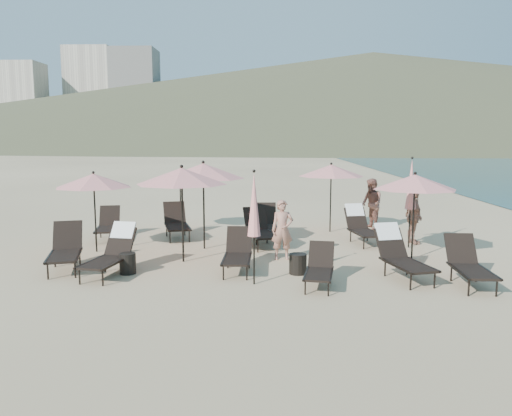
{
  "coord_description": "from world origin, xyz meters",
  "views": [
    {
      "loc": [
        -0.53,
        -10.99,
        3.1
      ],
      "look_at": [
        -1.0,
        3.5,
        1.1
      ],
      "focal_mm": 35.0,
      "sensor_mm": 36.0,
      "label": 1
    }
  ],
  "objects_px": {
    "lounger_4": "(400,254)",
    "lounger_7": "(176,222)",
    "umbrella_open_1": "(203,171)",
    "beachgoer_c": "(414,217)",
    "umbrella_open_4": "(331,171)",
    "umbrella_open_0": "(182,176)",
    "side_table_0": "(128,264)",
    "beachgoer_b": "(371,204)",
    "lounger_10": "(361,225)",
    "umbrella_open_3": "(180,177)",
    "lounger_3": "(320,268)",
    "umbrella_open_2": "(415,182)",
    "umbrella_closed_1": "(411,185)",
    "lounger_0": "(65,249)",
    "lounger_2": "(238,252)",
    "lounger_5": "(469,264)",
    "side_table_1": "(298,264)",
    "lounger_9": "(260,229)",
    "lounger_6": "(108,225)",
    "beachgoer_a": "(282,230)",
    "umbrella_open_5": "(94,181)",
    "lounger_1": "(112,251)",
    "lounger_8": "(266,223)",
    "umbrella_closed_0": "(254,205)"
  },
  "relations": [
    {
      "from": "lounger_10",
      "to": "umbrella_open_1",
      "type": "xyz_separation_m",
      "value": [
        -4.62,
        -1.0,
        1.69
      ]
    },
    {
      "from": "lounger_8",
      "to": "side_table_0",
      "type": "distance_m",
      "value": 5.24
    },
    {
      "from": "lounger_0",
      "to": "beachgoer_a",
      "type": "bearing_deg",
      "value": -3.62
    },
    {
      "from": "lounger_6",
      "to": "lounger_5",
      "type": "bearing_deg",
      "value": -38.11
    },
    {
      "from": "lounger_3",
      "to": "lounger_2",
      "type": "bearing_deg",
      "value": 157.65
    },
    {
      "from": "umbrella_open_1",
      "to": "beachgoer_c",
      "type": "distance_m",
      "value": 6.36
    },
    {
      "from": "lounger_10",
      "to": "umbrella_open_3",
      "type": "distance_m",
      "value": 6.25
    },
    {
      "from": "lounger_7",
      "to": "umbrella_open_4",
      "type": "relative_size",
      "value": 0.84
    },
    {
      "from": "lounger_3",
      "to": "beachgoer_c",
      "type": "relative_size",
      "value": 0.96
    },
    {
      "from": "lounger_4",
      "to": "umbrella_closed_1",
      "type": "xyz_separation_m",
      "value": [
        1.05,
        3.18,
        1.28
      ]
    },
    {
      "from": "lounger_4",
      "to": "umbrella_open_3",
      "type": "relative_size",
      "value": 0.93
    },
    {
      "from": "lounger_5",
      "to": "umbrella_open_1",
      "type": "relative_size",
      "value": 0.69
    },
    {
      "from": "lounger_9",
      "to": "umbrella_open_4",
      "type": "height_order",
      "value": "umbrella_open_4"
    },
    {
      "from": "umbrella_open_1",
      "to": "umbrella_open_2",
      "type": "relative_size",
      "value": 1.1
    },
    {
      "from": "umbrella_open_0",
      "to": "side_table_0",
      "type": "height_order",
      "value": "umbrella_open_0"
    },
    {
      "from": "lounger_3",
      "to": "umbrella_open_4",
      "type": "height_order",
      "value": "umbrella_open_4"
    },
    {
      "from": "umbrella_open_3",
      "to": "umbrella_closed_1",
      "type": "height_order",
      "value": "umbrella_closed_1"
    },
    {
      "from": "lounger_10",
      "to": "umbrella_open_1",
      "type": "bearing_deg",
      "value": -179.25
    },
    {
      "from": "lounger_1",
      "to": "umbrella_open_3",
      "type": "distance_m",
      "value": 5.8
    },
    {
      "from": "lounger_6",
      "to": "lounger_7",
      "type": "relative_size",
      "value": 0.9
    },
    {
      "from": "lounger_1",
      "to": "umbrella_open_2",
      "type": "relative_size",
      "value": 0.83
    },
    {
      "from": "umbrella_closed_0",
      "to": "side_table_1",
      "type": "xyz_separation_m",
      "value": [
        0.99,
        0.87,
        -1.49
      ]
    },
    {
      "from": "lounger_0",
      "to": "lounger_9",
      "type": "xyz_separation_m",
      "value": [
        4.6,
        2.83,
        -0.0
      ]
    },
    {
      "from": "lounger_0",
      "to": "umbrella_closed_0",
      "type": "bearing_deg",
      "value": -30.0
    },
    {
      "from": "umbrella_open_2",
      "to": "beachgoer_b",
      "type": "height_order",
      "value": "umbrella_open_2"
    },
    {
      "from": "lounger_6",
      "to": "beachgoer_c",
      "type": "xyz_separation_m",
      "value": [
        9.34,
        -0.42,
        0.35
      ]
    },
    {
      "from": "umbrella_open_0",
      "to": "umbrella_open_1",
      "type": "height_order",
      "value": "umbrella_open_1"
    },
    {
      "from": "lounger_4",
      "to": "umbrella_open_1",
      "type": "xyz_separation_m",
      "value": [
        -4.83,
        2.83,
        1.68
      ]
    },
    {
      "from": "lounger_2",
      "to": "beachgoer_a",
      "type": "height_order",
      "value": "beachgoer_a"
    },
    {
      "from": "lounger_4",
      "to": "umbrella_open_1",
      "type": "bearing_deg",
      "value": 134.37
    },
    {
      "from": "lounger_1",
      "to": "side_table_1",
      "type": "relative_size",
      "value": 4.01
    },
    {
      "from": "lounger_5",
      "to": "side_table_1",
      "type": "relative_size",
      "value": 3.71
    },
    {
      "from": "side_table_0",
      "to": "beachgoer_b",
      "type": "distance_m",
      "value": 9.15
    },
    {
      "from": "lounger_2",
      "to": "lounger_7",
      "type": "relative_size",
      "value": 0.85
    },
    {
      "from": "side_table_1",
      "to": "umbrella_open_2",
      "type": "bearing_deg",
      "value": 26.61
    },
    {
      "from": "umbrella_open_1",
      "to": "beachgoer_c",
      "type": "height_order",
      "value": "umbrella_open_1"
    },
    {
      "from": "lounger_0",
      "to": "umbrella_open_4",
      "type": "height_order",
      "value": "umbrella_open_4"
    },
    {
      "from": "umbrella_open_1",
      "to": "side_table_1",
      "type": "xyz_separation_m",
      "value": [
        2.54,
        -2.61,
        -1.99
      ]
    },
    {
      "from": "umbrella_open_0",
      "to": "side_table_0",
      "type": "bearing_deg",
      "value": -132.12
    },
    {
      "from": "umbrella_open_1",
      "to": "umbrella_open_2",
      "type": "bearing_deg",
      "value": -11.07
    },
    {
      "from": "lounger_4",
      "to": "lounger_7",
      "type": "bearing_deg",
      "value": 128.0
    },
    {
      "from": "umbrella_open_4",
      "to": "lounger_2",
      "type": "bearing_deg",
      "value": -118.21
    },
    {
      "from": "beachgoer_b",
      "to": "umbrella_closed_1",
      "type": "bearing_deg",
      "value": -6.54
    },
    {
      "from": "lounger_3",
      "to": "lounger_8",
      "type": "distance_m",
      "value": 5.14
    },
    {
      "from": "lounger_7",
      "to": "umbrella_open_0",
      "type": "height_order",
      "value": "umbrella_open_0"
    },
    {
      "from": "lounger_3",
      "to": "umbrella_open_2",
      "type": "height_order",
      "value": "umbrella_open_2"
    },
    {
      "from": "umbrella_open_2",
      "to": "beachgoer_c",
      "type": "distance_m",
      "value": 2.38
    },
    {
      "from": "beachgoer_b",
      "to": "umbrella_open_5",
      "type": "bearing_deg",
      "value": -81.25
    },
    {
      "from": "lounger_4",
      "to": "beachgoer_c",
      "type": "height_order",
      "value": "beachgoer_c"
    },
    {
      "from": "umbrella_open_3",
      "to": "beachgoer_a",
      "type": "height_order",
      "value": "umbrella_open_3"
    }
  ]
}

